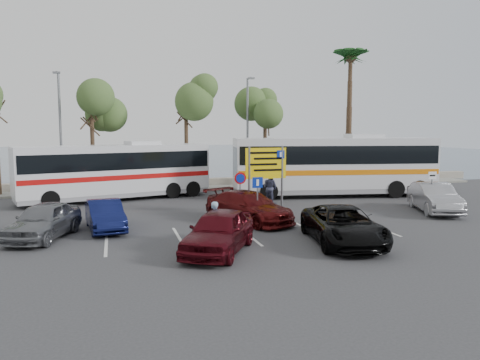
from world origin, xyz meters
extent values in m
plane|color=#333335|center=(0.00, 0.00, 0.00)|extent=(120.00, 120.00, 0.00)
cube|color=gray|center=(0.00, 14.00, 0.07)|extent=(44.00, 2.40, 0.15)
cube|color=gray|center=(0.00, 16.00, 0.30)|extent=(48.00, 0.80, 0.60)
plane|color=#3D5761|center=(0.00, 60.00, 0.01)|extent=(140.00, 140.00, 0.00)
cylinder|color=#382619|center=(-8.00, 14.00, 2.67)|extent=(0.28, 0.28, 5.04)
cylinder|color=#382619|center=(-1.50, 14.00, 2.95)|extent=(0.28, 0.28, 5.60)
cylinder|color=#382619|center=(4.50, 14.00, 2.74)|extent=(0.28, 0.28, 5.18)
cylinder|color=#382619|center=(11.50, 14.00, 5.15)|extent=(0.48, 0.48, 10.00)
cylinder|color=slate|center=(-10.00, 13.60, 4.15)|extent=(0.16, 0.16, 8.00)
cylinder|color=slate|center=(-10.00, 13.15, 8.10)|extent=(0.12, 0.90, 0.12)
cube|color=slate|center=(-10.00, 12.65, 8.05)|extent=(0.45, 0.25, 0.12)
cylinder|color=slate|center=(3.00, 13.60, 4.15)|extent=(0.16, 0.16, 8.00)
cylinder|color=slate|center=(3.00, 13.15, 8.10)|extent=(0.12, 0.90, 0.12)
cube|color=slate|center=(3.00, 12.65, 8.05)|extent=(0.45, 0.25, 0.12)
cylinder|color=slate|center=(0.10, 3.20, 1.80)|extent=(0.12, 0.12, 3.60)
cylinder|color=slate|center=(1.90, 3.20, 1.80)|extent=(0.12, 0.12, 3.60)
cube|color=yellow|center=(1.00, 3.20, 2.70)|extent=(2.20, 0.06, 1.60)
cube|color=#0C2699|center=(1.80, 3.16, 3.15)|extent=(0.42, 0.01, 0.42)
cylinder|color=slate|center=(-0.60, 2.40, 1.10)|extent=(0.07, 0.07, 2.20)
cylinder|color=#B20C0C|center=(-0.60, 2.37, 2.05)|extent=(0.60, 0.03, 0.60)
cylinder|color=slate|center=(-0.20, 0.80, 1.10)|extent=(0.07, 0.07, 2.20)
cube|color=#0C2699|center=(-0.20, 0.78, 2.00)|extent=(0.50, 0.03, 0.50)
cylinder|color=slate|center=(9.80, 1.50, 1.10)|extent=(0.07, 0.07, 2.20)
cube|color=white|center=(9.80, 1.48, 2.00)|extent=(0.50, 0.03, 0.40)
cube|color=silver|center=(-6.50, 10.46, 2.00)|extent=(12.08, 5.84, 2.92)
cube|color=black|center=(-6.50, 10.46, 2.52)|extent=(11.87, 5.81, 1.04)
cube|color=#B80F0E|center=(-6.50, 10.46, 1.53)|extent=(11.98, 5.83, 0.30)
cube|color=gray|center=(-6.50, 10.46, 0.54)|extent=(11.96, 5.78, 0.54)
cube|color=silver|center=(-6.50, 10.46, 3.58)|extent=(2.35, 2.08, 0.24)
cube|color=silver|center=(7.50, 8.39, 2.24)|extent=(13.53, 4.70, 3.26)
cube|color=black|center=(7.50, 8.39, 2.82)|extent=(13.27, 4.70, 1.16)
cube|color=orange|center=(7.50, 8.39, 1.71)|extent=(13.40, 4.71, 0.33)
cube|color=gray|center=(7.50, 8.39, 0.61)|extent=(13.40, 4.65, 0.61)
cube|color=silver|center=(7.50, 8.39, 4.00)|extent=(2.44, 2.07, 0.27)
imported|color=slate|center=(-9.46, 0.48, 0.75)|extent=(3.05, 4.72, 1.50)
imported|color=#0E1445|center=(-7.06, 1.50, 0.66)|extent=(1.93, 4.19, 1.33)
imported|color=#4E0D0D|center=(-0.42, 1.50, 0.74)|extent=(4.04, 5.50, 1.48)
imported|color=#4A0A12|center=(-3.00, -3.50, 0.78)|extent=(3.88, 4.92, 1.57)
imported|color=black|center=(1.98, -3.50, 0.73)|extent=(3.28, 5.58, 1.46)
imported|color=#96969C|center=(10.00, 1.50, 0.79)|extent=(3.18, 5.06, 1.57)
imported|color=#8BACCA|center=(-2.88, -2.00, 0.82)|extent=(0.71, 0.69, 1.64)
imported|color=#32354C|center=(2.37, 6.50, 0.97)|extent=(1.15, 1.20, 1.95)
camera|label=1|loc=(-6.62, -19.80, 4.51)|focal=35.00mm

